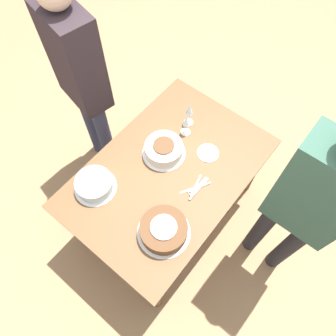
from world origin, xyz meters
name	(u,v)px	position (x,y,z in m)	size (l,w,h in m)	color
ground_plane	(168,212)	(0.00, 0.00, 0.00)	(12.00, 12.00, 0.00)	#A87F56
dining_table	(168,179)	(0.00, 0.00, 0.64)	(1.41, 0.95, 0.75)	brown
cake_center_white	(164,149)	(0.09, 0.11, 0.80)	(0.30, 0.30, 0.11)	white
cake_front_chocolate	(164,230)	(-0.35, -0.25, 0.80)	(0.33, 0.33, 0.11)	white
cake_back_decorated	(94,185)	(-0.39, 0.30, 0.80)	(0.28, 0.28, 0.09)	white
wine_glass_near	(190,110)	(0.41, 0.14, 0.89)	(0.07, 0.07, 0.20)	silver
wine_glass_far	(186,122)	(0.33, 0.10, 0.88)	(0.07, 0.07, 0.19)	silver
dessert_plate_right	(208,153)	(0.29, -0.13, 0.76)	(0.15, 0.15, 0.01)	silver
fork_pile	(197,187)	(0.03, -0.23, 0.76)	(0.20, 0.12, 0.02)	silver
person_cutting	(309,203)	(0.20, -0.82, 1.07)	(0.22, 0.40, 1.76)	#232328
person_watching	(80,75)	(0.08, 0.83, 1.07)	(0.30, 0.44, 1.76)	#2D334C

